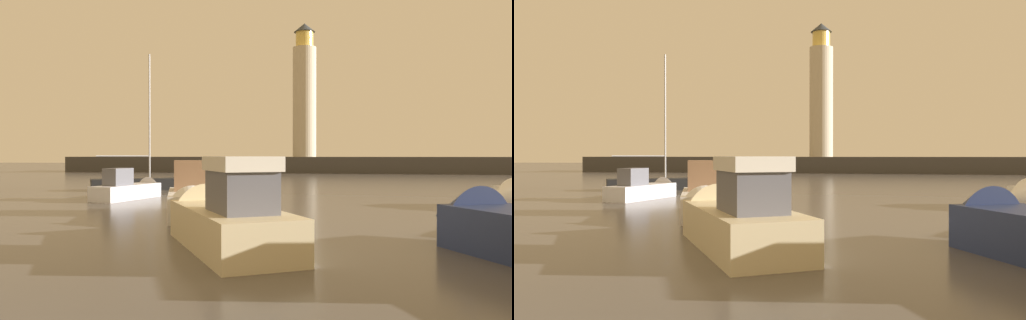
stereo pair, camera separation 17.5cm
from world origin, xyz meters
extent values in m
plane|color=#4C4742|center=(0.00, 33.19, 0.00)|extent=(220.00, 220.00, 0.00)
cube|color=#423F3D|center=(0.00, 66.39, 1.12)|extent=(74.49, 5.96, 2.24)
cylinder|color=beige|center=(-1.67, 66.39, 10.00)|extent=(3.32, 3.32, 15.51)
cylinder|color=#F2CC59|center=(-1.67, 66.39, 18.84)|extent=(2.49, 2.49, 2.17)
cone|color=#33383D|center=(-1.67, 66.39, 20.55)|extent=(2.99, 2.99, 1.24)
cube|color=silver|center=(-7.66, 22.51, 0.41)|extent=(2.33, 4.91, 0.81)
cone|color=silver|center=(-7.15, 25.19, 0.45)|extent=(1.63, 1.56, 1.41)
cube|color=#595960|center=(-7.80, 21.75, 1.28)|extent=(1.19, 1.72, 0.94)
cone|color=white|center=(11.30, 20.28, 0.57)|extent=(2.34, 2.36, 1.73)
cone|color=#1E284C|center=(7.65, 11.78, 0.63)|extent=(2.68, 2.62, 2.03)
cube|color=beige|center=(1.53, 9.41, 0.54)|extent=(4.71, 5.94, 1.07)
cone|color=beige|center=(-0.19, 12.29, 0.59)|extent=(2.67, 2.63, 2.00)
cube|color=#595960|center=(2.03, 8.58, 1.58)|extent=(2.12, 2.34, 1.01)
cube|color=silver|center=(2.03, 8.58, 2.26)|extent=(2.33, 2.58, 0.35)
cube|color=white|center=(-1.66, 15.79, 0.50)|extent=(3.44, 5.58, 1.01)
cone|color=white|center=(-0.61, 12.88, 0.55)|extent=(2.10, 2.04, 1.67)
cube|color=#8C6647|center=(-1.93, 16.53, 1.63)|extent=(1.92, 2.33, 1.23)
cube|color=black|center=(-9.99, 29.49, 0.41)|extent=(6.46, 4.84, 0.82)
cylinder|color=#B7B7BC|center=(-9.43, 29.84, 5.25)|extent=(0.12, 0.12, 8.86)
cylinder|color=#B7B7BC|center=(-10.98, 28.87, 2.41)|extent=(3.15, 2.02, 0.09)
camera|label=1|loc=(4.63, -3.03, 2.46)|focal=34.29mm
camera|label=2|loc=(4.80, -2.99, 2.46)|focal=34.29mm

